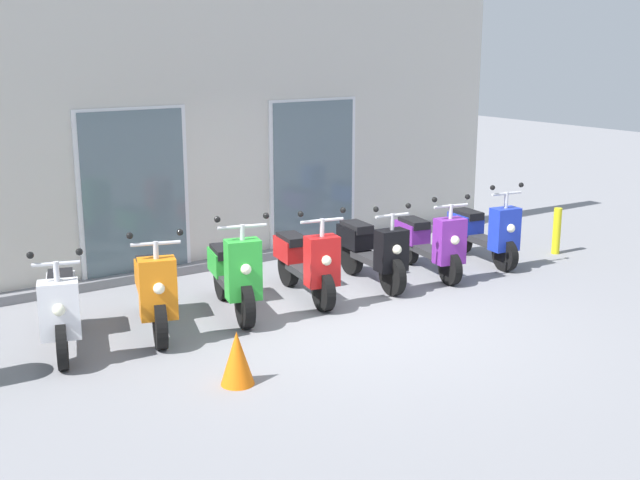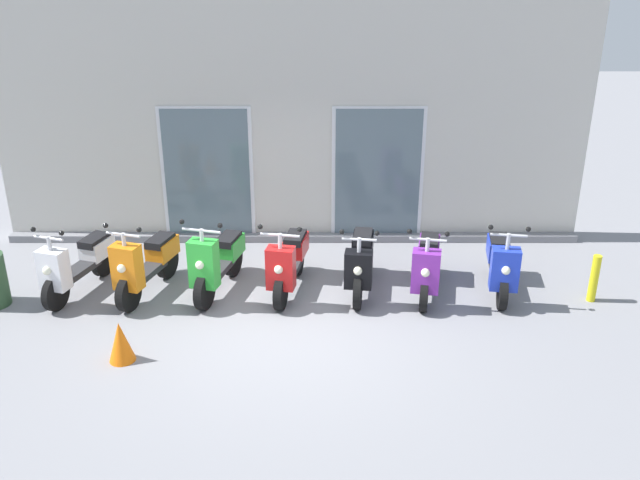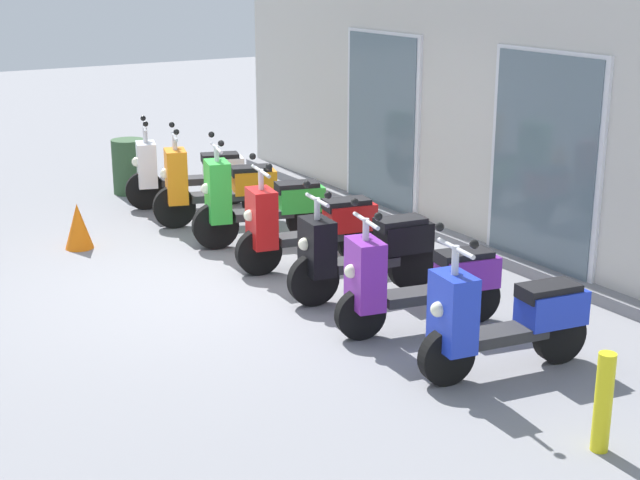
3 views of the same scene
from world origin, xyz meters
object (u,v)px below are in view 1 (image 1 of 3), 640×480
traffic_cone (237,358)px  scooter_purple (430,242)px  scooter_orange (154,290)px  scooter_blue (484,231)px  curb_bollard (557,231)px  scooter_red (306,262)px  scooter_green (233,274)px  scooter_white (61,307)px  scooter_black (372,250)px

traffic_cone → scooter_purple: bearing=24.2°
scooter_orange → traffic_cone: bearing=-87.5°
scooter_orange → scooter_blue: (5.08, 0.05, -0.02)m
curb_bollard → scooter_red: bearing=176.1°
scooter_red → scooter_blue: 3.04m
scooter_green → curb_bollard: (5.33, -0.27, -0.13)m
scooter_blue → scooter_white: bearing=-180.0°
scooter_white → scooter_red: 3.03m
scooter_black → scooter_purple: bearing=-4.4°
scooter_orange → scooter_purple: bearing=0.3°
scooter_green → traffic_cone: bearing=-117.4°
scooter_white → scooter_purple: scooter_white is taller
scooter_orange → curb_bollard: (6.34, -0.21, -0.13)m
scooter_red → scooter_blue: (3.04, -0.03, -0.01)m
scooter_white → traffic_cone: 2.10m
scooter_red → scooter_white: bearing=-179.4°
scooter_white → scooter_orange: size_ratio=1.01×
scooter_purple → scooter_blue: scooter_blue is taller
scooter_green → scooter_red: scooter_green is taller
scooter_black → scooter_green: bearing=-179.0°
scooter_red → scooter_blue: size_ratio=1.06×
scooter_orange → scooter_green: bearing=3.3°
scooter_green → traffic_cone: 2.05m
curb_bollard → traffic_cone: size_ratio=1.35×
scooter_green → scooter_black: scooter_green is taller
scooter_purple → scooter_blue: bearing=1.6°
scooter_red → curb_bollard: scooter_red is taller
scooter_black → traffic_cone: 3.52m
scooter_green → scooter_orange: bearing=-176.7°
scooter_black → scooter_orange: bearing=-178.2°
scooter_white → curb_bollard: 7.35m
scooter_green → curb_bollard: size_ratio=2.28×
scooter_green → curb_bollard: scooter_green is taller
scooter_orange → scooter_green: (1.01, 0.06, 0.01)m
curb_bollard → traffic_cone: (-6.27, -1.54, -0.09)m
scooter_green → scooter_purple: 3.01m
curb_bollard → scooter_white: bearing=177.9°
scooter_red → scooter_blue: scooter_red is taller
scooter_purple → scooter_blue: size_ratio=1.04×
scooter_blue → scooter_red: bearing=179.4°
traffic_cone → scooter_red: bearing=43.1°
scooter_green → scooter_blue: (4.07, -0.01, -0.03)m
scooter_green → scooter_purple: scooter_green is taller
scooter_purple → scooter_black: bearing=175.6°
scooter_orange → traffic_cone: (0.08, -1.75, -0.22)m
scooter_green → scooter_black: size_ratio=1.02×
scooter_black → curb_bollard: scooter_black is taller
scooter_black → curb_bollard: bearing=-5.4°
scooter_white → scooter_black: 4.07m
scooter_black → scooter_blue: (2.01, -0.04, -0.01)m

